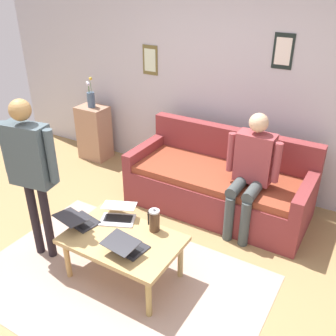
{
  "coord_description": "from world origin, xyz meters",
  "views": [
    {
      "loc": [
        -1.63,
        1.98,
        2.49
      ],
      "look_at": [
        0.02,
        -0.78,
        0.8
      ],
      "focal_mm": 40.44,
      "sensor_mm": 36.0,
      "label": 1
    }
  ],
  "objects": [
    {
      "name": "ground_plane",
      "position": [
        0.0,
        0.0,
        0.0
      ],
      "size": [
        7.68,
        7.68,
        0.0
      ],
      "primitive_type": "plane",
      "color": "#96784B"
    },
    {
      "name": "person_standing",
      "position": [
        0.9,
        0.08,
        1.01
      ],
      "size": [
        0.56,
        0.24,
        1.58
      ],
      "color": "black",
      "rests_on": "ground_plane"
    },
    {
      "name": "couch",
      "position": [
        -0.21,
        -1.55,
        0.31
      ],
      "size": [
        2.04,
        0.87,
        0.88
      ],
      "color": "maroon",
      "rests_on": "ground_plane"
    },
    {
      "name": "person_seated",
      "position": [
        -0.63,
        -1.32,
        0.73
      ],
      "size": [
        0.55,
        0.51,
        1.28
      ],
      "color": "#3C4443",
      "rests_on": "ground_plane"
    },
    {
      "name": "area_rug",
      "position": [
        0.05,
        0.04,
        0.0
      ],
      "size": [
        2.53,
        1.68,
        0.01
      ],
      "primitive_type": "cube",
      "color": "tan",
      "rests_on": "ground_plane"
    },
    {
      "name": "side_shelf",
      "position": [
        1.9,
        -1.86,
        0.39
      ],
      "size": [
        0.42,
        0.32,
        0.78
      ],
      "color": "#A3785E",
      "rests_on": "ground_plane"
    },
    {
      "name": "laptop_left",
      "position": [
        -0.07,
        0.05,
        0.48
      ],
      "size": [
        0.32,
        0.34,
        0.13
      ],
      "color": "#28282D",
      "rests_on": "coffee_table"
    },
    {
      "name": "flower_vase",
      "position": [
        1.9,
        -1.85,
        0.91
      ],
      "size": [
        0.11,
        0.11,
        0.43
      ],
      "color": "#425873",
      "rests_on": "side_shelf"
    },
    {
      "name": "french_press",
      "position": [
        -0.13,
        -0.3,
        0.54
      ],
      "size": [
        0.12,
        0.1,
        0.24
      ],
      "color": "#4C3323",
      "rests_on": "coffee_table"
    },
    {
      "name": "back_wall",
      "position": [
        0.0,
        -2.2,
        1.35
      ],
      "size": [
        7.04,
        0.11,
        2.7
      ],
      "color": "#B9B7C2",
      "rests_on": "ground_plane"
    },
    {
      "name": "laptop_right",
      "position": [
        0.51,
        -0.02,
        0.48
      ],
      "size": [
        0.35,
        0.37,
        0.12
      ],
      "color": "#28282D",
      "rests_on": "coffee_table"
    },
    {
      "name": "coffee_table",
      "position": [
        0.05,
        -0.06,
        0.39
      ],
      "size": [
        1.01,
        0.65,
        0.43
      ],
      "color": "tan",
      "rests_on": "ground_plane"
    },
    {
      "name": "laptop_center",
      "position": [
        0.25,
        -0.28,
        0.48
      ],
      "size": [
        0.4,
        0.39,
        0.13
      ],
      "color": "silver",
      "rests_on": "coffee_table"
    }
  ]
}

